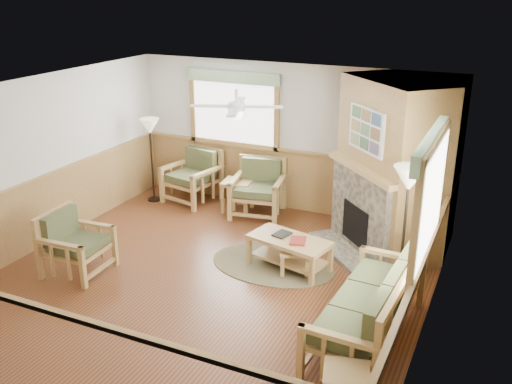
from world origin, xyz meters
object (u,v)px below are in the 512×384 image
at_px(end_table_chairs, 237,196).
at_px(footstool, 294,260).
at_px(armchair_back_right, 258,189).
at_px(floor_lamp_left, 152,160).
at_px(sofa, 368,303).
at_px(coffee_table, 289,253).
at_px(armchair_back_left, 192,176).
at_px(armchair_left, 77,243).
at_px(floor_lamp_right, 404,231).

bearing_deg(end_table_chairs, footstool, -44.33).
xyz_separation_m(armchair_back_right, floor_lamp_left, (-2.14, -0.20, 0.32)).
xyz_separation_m(footstool, floor_lamp_left, (-3.54, 1.57, 0.63)).
distance_m(sofa, coffee_table, 2.02).
bearing_deg(end_table_chairs, armchair_back_left, 175.30).
distance_m(coffee_table, footstool, 0.14).
bearing_deg(sofa, floor_lamp_left, -116.76).
distance_m(armchair_left, footstool, 3.18).
bearing_deg(armchair_back_right, floor_lamp_right, -40.78).
xyz_separation_m(armchair_left, footstool, (2.87, 1.35, -0.28)).
bearing_deg(armchair_left, armchair_back_left, -3.50).
xyz_separation_m(armchair_back_left, armchair_back_right, (1.45, -0.09, 0.00)).
relative_size(coffee_table, footstool, 2.80).
distance_m(sofa, armchair_back_right, 4.11).
relative_size(sofa, footstool, 5.03).
relative_size(armchair_back_right, coffee_table, 0.84).
relative_size(armchair_back_right, armchair_left, 1.08).
bearing_deg(floor_lamp_left, end_table_chairs, 6.77).
relative_size(coffee_table, floor_lamp_right, 0.66).
bearing_deg(floor_lamp_right, armchair_back_left, 157.56).
distance_m(armchair_back_right, floor_lamp_left, 2.17).
height_order(coffee_table, footstool, coffee_table).
relative_size(end_table_chairs, floor_lamp_right, 0.32).
xyz_separation_m(end_table_chairs, floor_lamp_left, (-1.72, -0.20, 0.53)).
xyz_separation_m(end_table_chairs, floor_lamp_right, (3.35, -1.72, 0.62)).
distance_m(armchair_back_right, floor_lamp_right, 3.42).
height_order(armchair_back_left, floor_lamp_right, floor_lamp_right).
bearing_deg(footstool, end_table_chairs, 135.67).
xyz_separation_m(coffee_table, end_table_chairs, (-1.71, 1.71, 0.05)).
bearing_deg(armchair_back_right, end_table_chairs, 168.44).
distance_m(footstool, floor_lamp_left, 3.93).
relative_size(floor_lamp_left, floor_lamp_right, 0.89).
bearing_deg(floor_lamp_right, sofa, -95.39).
bearing_deg(coffee_table, end_table_chairs, 147.63).
xyz_separation_m(armchair_left, end_table_chairs, (1.05, 3.12, -0.17)).
relative_size(sofa, floor_lamp_left, 1.32).
height_order(armchair_back_right, coffee_table, armchair_back_right).
relative_size(sofa, coffee_table, 1.80).
bearing_deg(footstool, floor_lamp_right, 2.06).
bearing_deg(floor_lamp_right, armchair_left, -162.32).
bearing_deg(end_table_chairs, armchair_left, -108.55).
relative_size(armchair_left, floor_lamp_left, 0.57).
distance_m(armchair_back_right, end_table_chairs, 0.47).
relative_size(armchair_left, end_table_chairs, 1.58).
relative_size(armchair_left, floor_lamp_right, 0.51).
height_order(sofa, armchair_back_left, armchair_back_left).
xyz_separation_m(sofa, floor_lamp_left, (-4.95, 2.81, 0.32)).
distance_m(end_table_chairs, footstool, 2.54).
bearing_deg(armchair_left, floor_lamp_right, -75.46).
bearing_deg(armchair_back_right, floor_lamp_left, 174.81).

